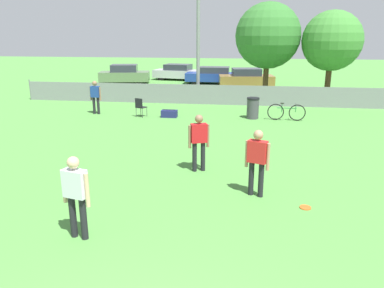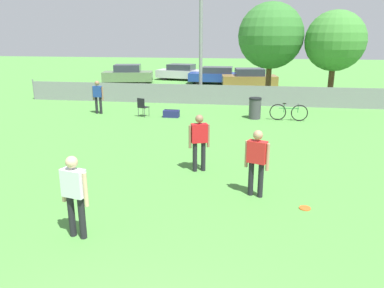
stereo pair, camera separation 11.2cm
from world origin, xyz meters
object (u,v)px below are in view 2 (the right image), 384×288
Objects in this scene: folding_chair_sideline at (142,106)px; gear_bag_sideline at (171,114)px; parked_car_silver at (181,72)px; parked_car_olive at (128,74)px; spectator_in_blue at (98,95)px; parked_car_blue at (217,75)px; player_defender_red at (199,138)px; tree_far_right at (335,41)px; player_receiver_white at (74,191)px; trash_bin at (255,108)px; parked_car_tan at (249,78)px; tree_near_pole at (271,36)px; light_pole at (201,10)px; frisbee_disc at (305,208)px; player_thrower_red at (257,158)px; bicycle_sideline at (289,112)px.

gear_bag_sideline is at bearing -153.35° from folding_chair_sideline.
parked_car_olive is at bearing -134.87° from parked_car_silver.
spectator_in_blue is 0.36× the size of parked_car_blue.
spectator_in_blue is 0.38× the size of parked_car_silver.
parked_car_blue is (-1.33, 19.90, -0.31)m from player_defender_red.
tree_far_right is 3.08× the size of player_receiver_white.
trash_bin is 10.70m from parked_car_tan.
tree_near_pole reaches higher than spectator_in_blue.
light_pole is 15.25m from frisbee_disc.
tree_far_right is 18.13m from player_receiver_white.
light_pole is at bearing 77.05° from player_defender_red.
tree_near_pole is 3.38× the size of player_thrower_red.
tree_near_pole reaches higher than gear_bag_sideline.
parked_car_blue is at bearing 133.07° from tree_far_right.
spectator_in_blue is 12.83m from frisbee_disc.
bicycle_sideline is 0.38× the size of parked_car_blue.
parked_car_blue is (-3.70, 7.06, -3.05)m from tree_near_pole.
light_pole is 1.99× the size of parked_car_silver.
tree_near_pole is at bearing 170.11° from tree_far_right.
light_pole is at bearing 80.60° from gear_bag_sideline.
player_thrower_red reaches higher than frisbee_disc.
parked_car_tan is at bearing 72.18° from gear_bag_sideline.
player_receiver_white reaches higher than folding_chair_sideline.
bicycle_sideline is 13.51m from parked_car_blue.
folding_chair_sideline is at bearing -150.66° from tree_far_right.
tree_far_right is at bearing 4.35° from light_pole.
trash_bin is at bearing 110.76° from player_thrower_red.
player_defender_red is 0.40× the size of parked_car_tan.
tree_near_pole is 7.55× the size of gear_bag_sideline.
tree_far_right is 6.53m from bicycle_sideline.
tree_far_right is at bearing 64.69° from bicycle_sideline.
bicycle_sideline is at bearing 100.79° from player_thrower_red.
light_pole is 8.03m from bicycle_sideline.
tree_far_right is 11.31m from folding_chair_sideline.
trash_bin is at bearing -54.13° from light_pole.
frisbee_disc is at bearing -93.67° from parked_car_tan.
trash_bin is at bearing -77.24° from parked_car_blue.
parked_car_silver is (-10.48, 9.75, -2.78)m from tree_far_right.
player_receiver_white is at bearing -123.07° from player_thrower_red.
parked_car_tan is (-1.52, 20.06, 0.67)m from frisbee_disc.
light_pole reaches higher than parked_car_silver.
parked_car_silver is at bearing 107.03° from frisbee_disc.
spectator_in_blue is 13.49m from parked_car_blue.
parked_car_blue is (-4.04, 21.95, 0.65)m from frisbee_disc.
trash_bin is (-0.00, 8.83, -0.48)m from player_thrower_red.
light_pole is 7.54m from spectator_in_blue.
parked_car_tan is (1.20, 18.01, -0.29)m from player_defender_red.
frisbee_disc is 25.15m from parked_car_silver.
tree_far_right is 19.59× the size of frisbee_disc.
frisbee_disc is 0.06× the size of parked_car_silver.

